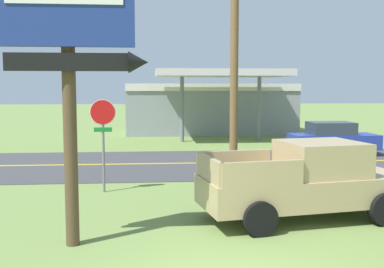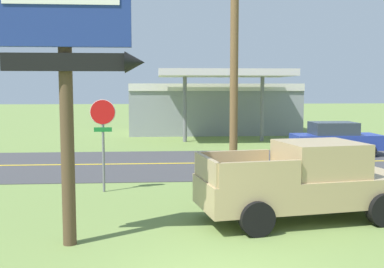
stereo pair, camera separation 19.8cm
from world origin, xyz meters
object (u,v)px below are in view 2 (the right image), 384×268
Objects in this scene: utility_pole at (234,37)px; car_blue_near_lane at (335,139)px; stop_sign at (103,129)px; pickup_tan_parked_on_lawn at (305,182)px; motel_sign at (66,21)px; gas_station at (213,106)px.

utility_pole is 2.19× the size of car_blue_near_lane.
pickup_tan_parked_on_lawn is (5.40, -3.54, -1.06)m from stop_sign.
stop_sign is at bearing 88.95° from motel_sign.
stop_sign is at bearing -106.62° from gas_station.
utility_pole reaches higher than stop_sign.
utility_pole is at bearing -94.83° from gas_station.
utility_pole is at bearing 109.56° from pickup_tan_parked_on_lawn.
stop_sign is at bearing 146.78° from pickup_tan_parked_on_lawn.
gas_station is 22.99m from pickup_tan_parked_on_lawn.
car_blue_near_lane is at bearing -69.06° from gas_station.
motel_sign is 5.79m from stop_sign.
utility_pole reaches higher than car_blue_near_lane.
stop_sign is 0.70× the size of car_blue_near_lane.
pickup_tan_parked_on_lawn is 12.00m from car_blue_near_lane.
gas_station reaches higher than pickup_tan_parked_on_lawn.
car_blue_near_lane is (10.50, 12.54, -3.81)m from motel_sign.
pickup_tan_parked_on_lawn reaches higher than car_blue_near_lane.
stop_sign is at bearing -144.69° from car_blue_near_lane.
motel_sign is 25.43m from gas_station.
gas_station is at bearing 76.53° from motel_sign.
utility_pole is at bearing 50.44° from motel_sign.
motel_sign is 0.74× the size of utility_pole.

